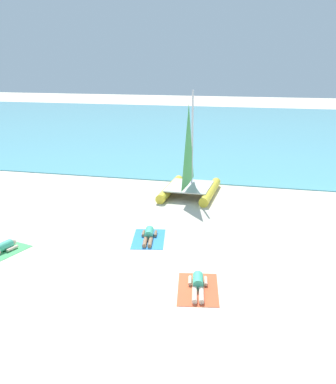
% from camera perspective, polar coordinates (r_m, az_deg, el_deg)
% --- Properties ---
extents(ground_plane, '(120.00, 120.00, 0.00)m').
position_cam_1_polar(ground_plane, '(22.57, 3.16, 0.59)').
color(ground_plane, beige).
extents(ocean_water, '(120.00, 40.00, 0.05)m').
position_cam_1_polar(ocean_water, '(42.81, 8.54, 7.88)').
color(ocean_water, '#5BB2C1').
rests_on(ocean_water, ground).
extents(sailboat_yellow, '(2.37, 3.69, 4.79)m').
position_cam_1_polar(sailboat_yellow, '(21.08, 2.73, 1.48)').
color(sailboat_yellow, yellow).
rests_on(sailboat_yellow, ground).
extents(sunbather_left, '(0.77, 1.55, 0.30)m').
position_cam_1_polar(sunbather_left, '(15.95, -20.26, -6.67)').
color(sunbather_left, '#3FB28C').
rests_on(sunbather_left, towel_left).
extents(towel_middle, '(1.47, 2.08, 0.01)m').
position_cam_1_polar(towel_middle, '(16.10, -2.43, -5.89)').
color(towel_middle, '#338CD8').
rests_on(towel_middle, ground).
extents(sunbather_middle, '(0.71, 1.56, 0.30)m').
position_cam_1_polar(sunbather_middle, '(16.12, -2.42, -5.39)').
color(sunbather_middle, '#3FB28C').
rests_on(sunbather_middle, towel_middle).
extents(towel_right, '(1.43, 2.07, 0.01)m').
position_cam_1_polar(towel_right, '(12.80, 3.77, -12.04)').
color(towel_right, '#EA5933').
rests_on(towel_right, ground).
extents(sunbather_right, '(0.68, 1.56, 0.30)m').
position_cam_1_polar(sunbather_right, '(12.80, 3.78, -11.40)').
color(sunbather_right, '#3FB28C').
rests_on(sunbather_right, towel_right).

